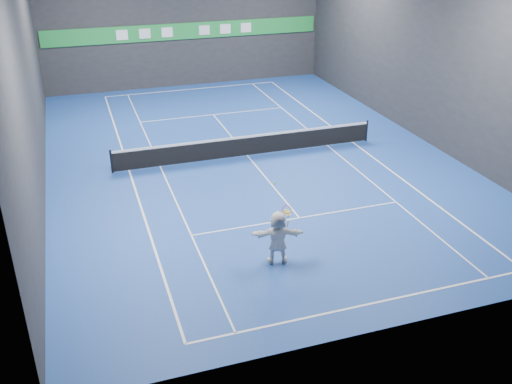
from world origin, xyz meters
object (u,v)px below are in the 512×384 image
object	(u,v)px
tennis_ball	(274,183)
tennis_net	(247,145)
player	(278,237)
tennis_racket	(287,212)

from	to	relation	value
tennis_ball	tennis_net	world-z (taller)	tennis_ball
player	tennis_net	bearing A→B (deg)	-87.59
tennis_net	tennis_racket	xyz separation A→B (m)	(-1.50, -8.87, 1.22)
tennis_net	tennis_ball	bearing A→B (deg)	-102.31
player	tennis_ball	world-z (taller)	tennis_ball
tennis_racket	tennis_net	bearing A→B (deg)	80.43
player	tennis_net	xyz separation A→B (m)	(1.81, 8.92, -0.37)
tennis_ball	tennis_net	bearing A→B (deg)	77.69
player	tennis_ball	size ratio (longest dim) A/B	29.65
player	tennis_net	world-z (taller)	player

